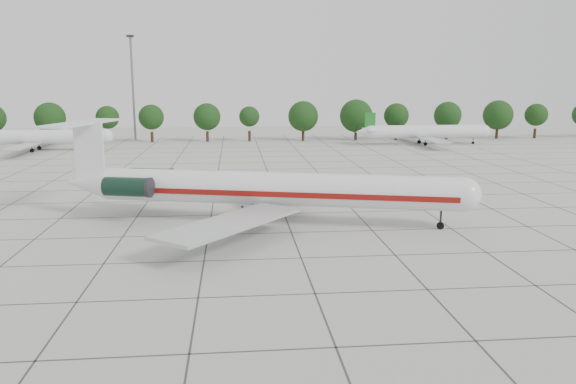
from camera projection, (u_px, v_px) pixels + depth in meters
name	position (u px, v px, depth m)	size (l,w,h in m)	color
ground	(291.00, 233.00, 54.33)	(260.00, 260.00, 0.00)	beige
apron_joints	(279.00, 200.00, 68.98)	(170.00, 170.00, 0.02)	#383838
main_airliner	(254.00, 188.00, 57.86)	(43.10, 33.24, 10.25)	silver
bg_airliner_b	(39.00, 137.00, 117.22)	(28.24, 27.20, 7.40)	silver
bg_airliner_d	(426.00, 132.00, 129.42)	(28.24, 27.20, 7.40)	silver
tree_line	(207.00, 117.00, 135.05)	(249.86, 8.44, 10.22)	#332114
floodlight_mast	(133.00, 82.00, 138.53)	(1.60, 1.60, 25.45)	slate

